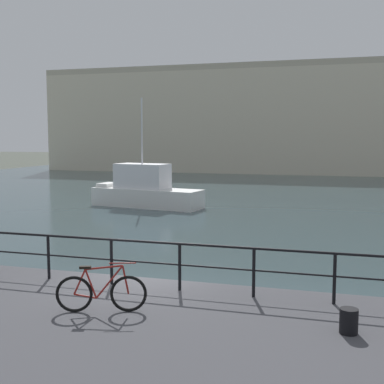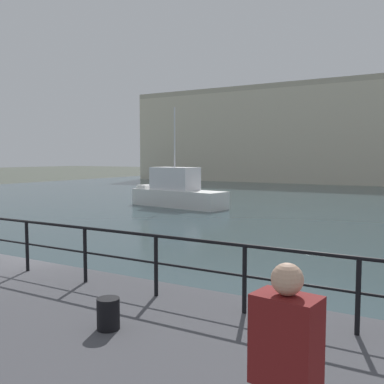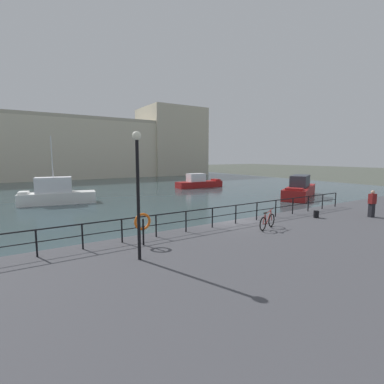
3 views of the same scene
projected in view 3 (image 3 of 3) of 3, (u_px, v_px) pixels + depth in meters
name	position (u px, v px, depth m)	size (l,w,h in m)	color
ground_plane	(231.00, 237.00, 16.87)	(240.00, 240.00, 0.00)	#4C5147
water_basin	(100.00, 189.00, 42.12)	(80.00, 60.00, 0.01)	#33474C
quay_promenade	(336.00, 263.00, 11.36)	(56.00, 13.00, 1.05)	#47474C
harbor_building	(99.00, 148.00, 65.24)	(65.74, 13.80, 17.27)	beige
moored_red_daysailer	(300.00, 189.00, 33.36)	(9.56, 6.74, 2.59)	maroon
moored_white_yacht	(56.00, 194.00, 28.52)	(7.43, 3.19, 6.86)	white
moored_green_narrowboat	(199.00, 182.00, 43.77)	(7.54, 2.33, 2.18)	maroon
quay_railing	(212.00, 214.00, 14.95)	(23.20, 0.07, 1.08)	black
parked_bicycle	(267.00, 221.00, 14.72)	(1.70, 0.61, 0.98)	black
mooring_bollard	(316.00, 214.00, 17.39)	(0.32, 0.32, 0.44)	black
life_ring_stand	(143.00, 223.00, 11.95)	(0.75, 0.16, 1.40)	black
quay_lamp_post	(138.00, 179.00, 9.98)	(0.32, 0.32, 4.66)	black
standing_person	(372.00, 203.00, 17.51)	(0.47, 0.34, 1.69)	black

